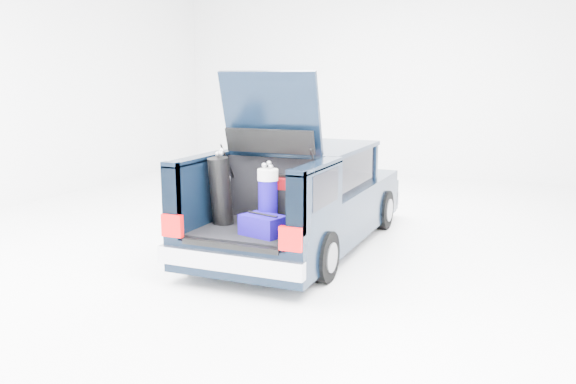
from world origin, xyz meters
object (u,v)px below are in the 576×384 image
at_px(black_golf_bag, 221,191).
at_px(blue_golf_bag, 268,199).
at_px(car, 305,199).
at_px(blue_duffel, 263,225).
at_px(red_suitcase, 285,202).

xyz_separation_m(black_golf_bag, blue_golf_bag, (0.65, -0.02, -0.05)).
bearing_deg(car, blue_duffel, -83.52).
xyz_separation_m(car, black_golf_bag, (-0.50, -1.55, 0.35)).
distance_m(red_suitcase, black_golf_bag, 0.81).
bearing_deg(blue_golf_bag, red_suitcase, 57.90).
distance_m(red_suitcase, blue_duffel, 0.52).
bearing_deg(black_golf_bag, car, 90.47).
xyz_separation_m(red_suitcase, black_golf_bag, (-0.78, -0.19, 0.12)).
height_order(car, red_suitcase, car).
bearing_deg(black_golf_bag, blue_duffel, -3.63).
distance_m(car, red_suitcase, 1.40).
relative_size(red_suitcase, black_golf_bag, 0.68).
bearing_deg(red_suitcase, car, 95.69).
xyz_separation_m(black_golf_bag, blue_duffel, (0.71, -0.29, -0.30)).
relative_size(black_golf_bag, blue_duffel, 1.66).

